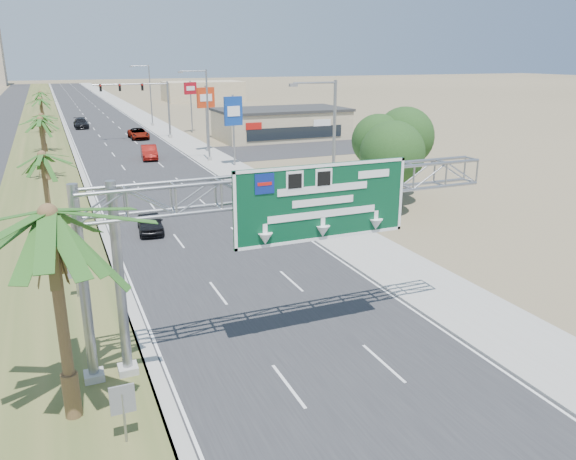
# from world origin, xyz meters

# --- Properties ---
(road) EXTENTS (12.00, 300.00, 0.02)m
(road) POSITION_xyz_m (0.00, 110.00, 0.01)
(road) COLOR #28282B
(road) RESTS_ON ground
(sidewalk_right) EXTENTS (4.00, 300.00, 0.10)m
(sidewalk_right) POSITION_xyz_m (8.50, 110.00, 0.05)
(sidewalk_right) COLOR #9E9B93
(sidewalk_right) RESTS_ON ground
(median_grass) EXTENTS (7.00, 300.00, 0.12)m
(median_grass) POSITION_xyz_m (-10.00, 110.00, 0.06)
(median_grass) COLOR #435425
(median_grass) RESTS_ON ground
(opposing_road) EXTENTS (8.00, 300.00, 0.02)m
(opposing_road) POSITION_xyz_m (-17.00, 110.00, 0.01)
(opposing_road) COLOR #28282B
(opposing_road) RESTS_ON ground
(sign_gantry) EXTENTS (16.75, 1.24, 7.50)m
(sign_gantry) POSITION_xyz_m (-1.06, 9.93, 6.06)
(sign_gantry) COLOR gray
(sign_gantry) RESTS_ON ground
(palm_near) EXTENTS (5.70, 5.70, 8.35)m
(palm_near) POSITION_xyz_m (-9.20, 8.00, 6.93)
(palm_near) COLOR brown
(palm_near) RESTS_ON ground
(palm_row_b) EXTENTS (3.99, 3.99, 5.95)m
(palm_row_b) POSITION_xyz_m (-9.50, 32.00, 4.90)
(palm_row_b) COLOR brown
(palm_row_b) RESTS_ON ground
(palm_row_c) EXTENTS (3.99, 3.99, 6.75)m
(palm_row_c) POSITION_xyz_m (-9.50, 48.00, 5.66)
(palm_row_c) COLOR brown
(palm_row_c) RESTS_ON ground
(palm_row_d) EXTENTS (3.99, 3.99, 5.45)m
(palm_row_d) POSITION_xyz_m (-9.50, 66.00, 4.42)
(palm_row_d) COLOR brown
(palm_row_d) RESTS_ON ground
(palm_row_e) EXTENTS (3.99, 3.99, 6.15)m
(palm_row_e) POSITION_xyz_m (-9.50, 85.00, 5.09)
(palm_row_e) COLOR brown
(palm_row_e) RESTS_ON ground
(palm_row_f) EXTENTS (3.99, 3.99, 5.75)m
(palm_row_f) POSITION_xyz_m (-9.50, 110.00, 4.71)
(palm_row_f) COLOR brown
(palm_row_f) RESTS_ON ground
(streetlight_near) EXTENTS (3.27, 0.44, 10.00)m
(streetlight_near) POSITION_xyz_m (7.30, 22.00, 4.69)
(streetlight_near) COLOR gray
(streetlight_near) RESTS_ON ground
(streetlight_mid) EXTENTS (3.27, 0.44, 10.00)m
(streetlight_mid) POSITION_xyz_m (7.30, 52.00, 4.69)
(streetlight_mid) COLOR gray
(streetlight_mid) RESTS_ON ground
(streetlight_far) EXTENTS (3.27, 0.44, 10.00)m
(streetlight_far) POSITION_xyz_m (7.30, 88.00, 4.69)
(streetlight_far) COLOR gray
(streetlight_far) RESTS_ON ground
(signal_mast) EXTENTS (10.28, 0.71, 8.00)m
(signal_mast) POSITION_xyz_m (5.17, 71.97, 4.85)
(signal_mast) COLOR gray
(signal_mast) RESTS_ON ground
(store_building) EXTENTS (18.00, 10.00, 4.00)m
(store_building) POSITION_xyz_m (22.00, 66.00, 2.00)
(store_building) COLOR tan
(store_building) RESTS_ON ground
(oak_near) EXTENTS (4.50, 4.50, 6.80)m
(oak_near) POSITION_xyz_m (15.00, 26.00, 4.53)
(oak_near) COLOR brown
(oak_near) RESTS_ON ground
(oak_far) EXTENTS (3.50, 3.50, 5.60)m
(oak_far) POSITION_xyz_m (18.00, 30.00, 3.82)
(oak_far) COLOR brown
(oak_far) RESTS_ON ground
(median_signback_a) EXTENTS (0.75, 0.08, 2.08)m
(median_signback_a) POSITION_xyz_m (-7.80, 6.00, 1.45)
(median_signback_a) COLOR gray
(median_signback_a) RESTS_ON ground
(median_signback_b) EXTENTS (0.75, 0.08, 2.08)m
(median_signback_b) POSITION_xyz_m (-8.50, 18.00, 1.45)
(median_signback_b) COLOR gray
(median_signback_b) RESTS_ON ground
(building_distant_right) EXTENTS (20.00, 12.00, 5.00)m
(building_distant_right) POSITION_xyz_m (30.00, 140.00, 2.50)
(building_distant_right) COLOR tan
(building_distant_right) RESTS_ON ground
(car_left_lane) EXTENTS (2.04, 4.20, 1.38)m
(car_left_lane) POSITION_xyz_m (-3.31, 27.74, 0.69)
(car_left_lane) COLOR black
(car_left_lane) RESTS_ON ground
(car_mid_lane) EXTENTS (2.16, 5.00, 1.60)m
(car_mid_lane) POSITION_xyz_m (1.50, 56.19, 0.80)
(car_mid_lane) COLOR maroon
(car_mid_lane) RESTS_ON ground
(car_right_lane) EXTENTS (2.57, 5.43, 1.50)m
(car_right_lane) POSITION_xyz_m (2.93, 73.48, 0.75)
(car_right_lane) COLOR gray
(car_right_lane) RESTS_ON ground
(car_far) EXTENTS (2.25, 5.45, 1.58)m
(car_far) POSITION_xyz_m (-3.82, 89.93, 0.79)
(car_far) COLOR black
(car_far) RESTS_ON ground
(pole_sign_red_near) EXTENTS (2.37, 1.05, 7.99)m
(pole_sign_red_near) POSITION_xyz_m (9.02, 58.36, 6.20)
(pole_sign_red_near) COLOR gray
(pole_sign_red_near) RESTS_ON ground
(pole_sign_blue) EXTENTS (2.02, 0.55, 7.55)m
(pole_sign_blue) POSITION_xyz_m (9.24, 48.23, 5.56)
(pole_sign_blue) COLOR gray
(pole_sign_blue) RESTS_ON ground
(pole_sign_red_far) EXTENTS (2.12, 1.19, 7.80)m
(pole_sign_red_far) POSITION_xyz_m (11.69, 77.21, 6.14)
(pole_sign_red_far) COLOR gray
(pole_sign_red_far) RESTS_ON ground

